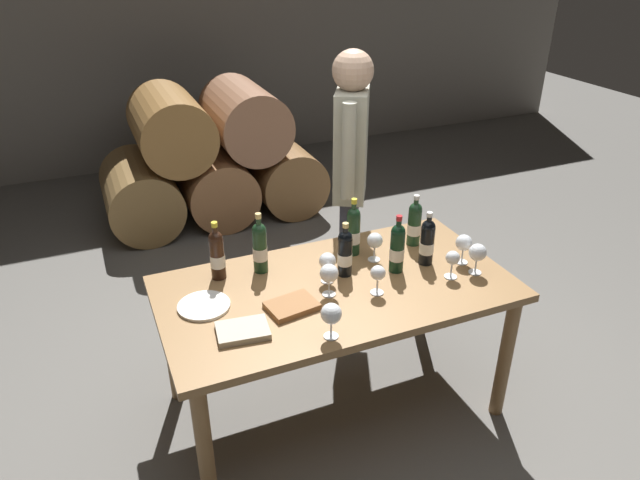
{
  "coord_description": "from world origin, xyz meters",
  "views": [
    {
      "loc": [
        -1.0,
        -2.16,
        2.28
      ],
      "look_at": [
        0.0,
        0.2,
        0.91
      ],
      "focal_mm": 32.68,
      "sensor_mm": 36.0,
      "label": 1
    }
  ],
  "objects_px": {
    "wine_bottle_2": "(345,253)",
    "wine_bottle_5": "(353,230)",
    "wine_bottle_4": "(397,247)",
    "serving_plate": "(204,306)",
    "wine_glass_2": "(378,274)",
    "wine_glass_3": "(375,241)",
    "wine_glass_7": "(453,259)",
    "leather_ledger": "(292,306)",
    "wine_bottle_1": "(427,241)",
    "dining_table": "(336,301)",
    "wine_glass_4": "(327,262)",
    "sommelier_presenting": "(350,166)",
    "wine_glass_6": "(478,253)",
    "wine_glass_1": "(331,314)",
    "wine_glass_5": "(329,274)",
    "tasting_notebook": "(243,331)",
    "wine_bottle_0": "(260,247)",
    "wine_glass_0": "(464,243)",
    "wine_bottle_6": "(414,223)",
    "wine_bottle_3": "(217,254)"
  },
  "relations": [
    {
      "from": "wine_bottle_4",
      "to": "serving_plate",
      "type": "xyz_separation_m",
      "value": [
        -0.96,
        0.06,
        -0.12
      ]
    },
    {
      "from": "wine_glass_3",
      "to": "wine_glass_2",
      "type": "bearing_deg",
      "value": -115.16
    },
    {
      "from": "wine_glass_0",
      "to": "wine_glass_4",
      "type": "bearing_deg",
      "value": 171.65
    },
    {
      "from": "wine_glass_1",
      "to": "tasting_notebook",
      "type": "distance_m",
      "value": 0.39
    },
    {
      "from": "wine_glass_1",
      "to": "wine_bottle_6",
      "type": "bearing_deg",
      "value": 37.74
    },
    {
      "from": "wine_bottle_2",
      "to": "wine_glass_0",
      "type": "xyz_separation_m",
      "value": [
        0.6,
        -0.13,
        -0.01
      ]
    },
    {
      "from": "wine_bottle_6",
      "to": "wine_glass_6",
      "type": "bearing_deg",
      "value": -71.77
    },
    {
      "from": "wine_bottle_1",
      "to": "wine_glass_2",
      "type": "xyz_separation_m",
      "value": [
        -0.36,
        -0.15,
        -0.02
      ]
    },
    {
      "from": "wine_bottle_1",
      "to": "serving_plate",
      "type": "xyz_separation_m",
      "value": [
        -1.14,
        0.05,
        -0.12
      ]
    },
    {
      "from": "wine_bottle_4",
      "to": "wine_glass_7",
      "type": "height_order",
      "value": "wine_bottle_4"
    },
    {
      "from": "wine_bottle_0",
      "to": "wine_glass_6",
      "type": "relative_size",
      "value": 1.98
    },
    {
      "from": "sommelier_presenting",
      "to": "leather_ledger",
      "type": "bearing_deg",
      "value": -129.29
    },
    {
      "from": "wine_glass_4",
      "to": "wine_glass_5",
      "type": "bearing_deg",
      "value": -109.94
    },
    {
      "from": "wine_glass_1",
      "to": "leather_ledger",
      "type": "distance_m",
      "value": 0.29
    },
    {
      "from": "wine_bottle_4",
      "to": "wine_bottle_6",
      "type": "distance_m",
      "value": 0.31
    },
    {
      "from": "wine_bottle_3",
      "to": "tasting_notebook",
      "type": "bearing_deg",
      "value": -92.48
    },
    {
      "from": "wine_bottle_5",
      "to": "wine_glass_0",
      "type": "bearing_deg",
      "value": -33.04
    },
    {
      "from": "wine_glass_2",
      "to": "sommelier_presenting",
      "type": "distance_m",
      "value": 0.95
    },
    {
      "from": "wine_glass_1",
      "to": "wine_glass_5",
      "type": "xyz_separation_m",
      "value": [
        0.12,
        0.3,
        -0.0
      ]
    },
    {
      "from": "wine_bottle_0",
      "to": "wine_glass_2",
      "type": "distance_m",
      "value": 0.6
    },
    {
      "from": "wine_bottle_0",
      "to": "wine_bottle_1",
      "type": "distance_m",
      "value": 0.84
    },
    {
      "from": "wine_glass_0",
      "to": "wine_glass_7",
      "type": "distance_m",
      "value": 0.17
    },
    {
      "from": "wine_glass_5",
      "to": "leather_ledger",
      "type": "height_order",
      "value": "wine_glass_5"
    },
    {
      "from": "leather_ledger",
      "to": "wine_glass_5",
      "type": "bearing_deg",
      "value": 1.84
    },
    {
      "from": "wine_bottle_0",
      "to": "wine_bottle_1",
      "type": "xyz_separation_m",
      "value": [
        0.8,
        -0.26,
        -0.01
      ]
    },
    {
      "from": "wine_glass_2",
      "to": "wine_glass_6",
      "type": "height_order",
      "value": "wine_glass_6"
    },
    {
      "from": "sommelier_presenting",
      "to": "wine_glass_1",
      "type": "bearing_deg",
      "value": -119.06
    },
    {
      "from": "wine_bottle_6",
      "to": "serving_plate",
      "type": "bearing_deg",
      "value": -172.71
    },
    {
      "from": "wine_bottle_0",
      "to": "wine_glass_1",
      "type": "height_order",
      "value": "wine_bottle_0"
    },
    {
      "from": "dining_table",
      "to": "sommelier_presenting",
      "type": "relative_size",
      "value": 0.99
    },
    {
      "from": "wine_bottle_1",
      "to": "wine_glass_0",
      "type": "xyz_separation_m",
      "value": [
        0.17,
        -0.07,
        -0.01
      ]
    },
    {
      "from": "wine_glass_7",
      "to": "wine_glass_4",
      "type": "bearing_deg",
      "value": 160.65
    },
    {
      "from": "wine_bottle_1",
      "to": "wine_glass_2",
      "type": "relative_size",
      "value": 1.97
    },
    {
      "from": "wine_bottle_1",
      "to": "dining_table",
      "type": "bearing_deg",
      "value": -178.19
    },
    {
      "from": "wine_bottle_1",
      "to": "serving_plate",
      "type": "relative_size",
      "value": 1.2
    },
    {
      "from": "dining_table",
      "to": "wine_glass_4",
      "type": "xyz_separation_m",
      "value": [
        -0.02,
        0.05,
        0.2
      ]
    },
    {
      "from": "wine_bottle_2",
      "to": "sommelier_presenting",
      "type": "height_order",
      "value": "sommelier_presenting"
    },
    {
      "from": "wine_glass_2",
      "to": "wine_glass_4",
      "type": "relative_size",
      "value": 0.94
    },
    {
      "from": "tasting_notebook",
      "to": "wine_glass_2",
      "type": "bearing_deg",
      "value": 11.69
    },
    {
      "from": "wine_bottle_1",
      "to": "wine_bottle_3",
      "type": "height_order",
      "value": "wine_bottle_3"
    },
    {
      "from": "dining_table",
      "to": "wine_bottle_4",
      "type": "xyz_separation_m",
      "value": [
        0.33,
        0.01,
        0.22
      ]
    },
    {
      "from": "wine_bottle_0",
      "to": "sommelier_presenting",
      "type": "relative_size",
      "value": 0.19
    },
    {
      "from": "wine_glass_4",
      "to": "sommelier_presenting",
      "type": "xyz_separation_m",
      "value": [
        0.45,
        0.7,
        0.17
      ]
    },
    {
      "from": "wine_bottle_2",
      "to": "wine_bottle_5",
      "type": "xyz_separation_m",
      "value": [
        0.13,
        0.18,
        0.01
      ]
    },
    {
      "from": "wine_bottle_6",
      "to": "wine_glass_2",
      "type": "bearing_deg",
      "value": -139.03
    },
    {
      "from": "wine_glass_2",
      "to": "wine_glass_3",
      "type": "xyz_separation_m",
      "value": [
        0.13,
        0.28,
        0.01
      ]
    },
    {
      "from": "wine_bottle_1",
      "to": "wine_bottle_2",
      "type": "bearing_deg",
      "value": 171.84
    },
    {
      "from": "wine_glass_7",
      "to": "leather_ledger",
      "type": "height_order",
      "value": "wine_glass_7"
    },
    {
      "from": "wine_bottle_5",
      "to": "wine_glass_3",
      "type": "bearing_deg",
      "value": -56.69
    },
    {
      "from": "wine_bottle_0",
      "to": "wine_bottle_4",
      "type": "bearing_deg",
      "value": -22.74
    }
  ]
}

